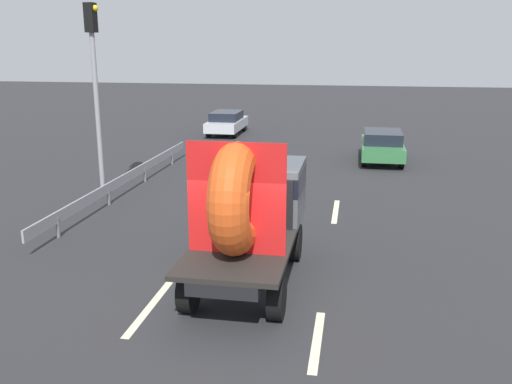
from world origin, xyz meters
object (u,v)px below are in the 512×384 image
at_px(flatbed_truck, 251,204).
at_px(traffic_light, 95,74).
at_px(distant_sedan, 382,145).
at_px(oncoming_car, 227,122).

distance_m(flatbed_truck, traffic_light, 8.79).
height_order(distant_sedan, oncoming_car, distant_sedan).
bearing_deg(flatbed_truck, distant_sedan, 75.94).
bearing_deg(oncoming_car, flatbed_truck, -75.39).
relative_size(flatbed_truck, distant_sedan, 1.19).
height_order(flatbed_truck, distant_sedan, flatbed_truck).
relative_size(flatbed_truck, traffic_light, 0.78).
distance_m(distant_sedan, oncoming_car, 10.41).
xyz_separation_m(distant_sedan, traffic_light, (-9.52, -7.49, 3.31)).
distance_m(flatbed_truck, oncoming_car, 20.09).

